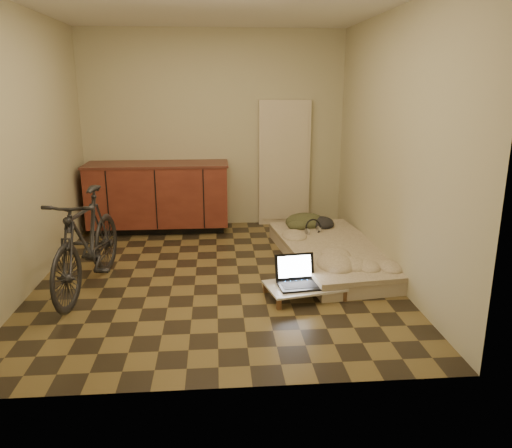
{
  "coord_description": "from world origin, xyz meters",
  "views": [
    {
      "loc": [
        0.01,
        -4.82,
        1.89
      ],
      "look_at": [
        0.4,
        -0.05,
        0.55
      ],
      "focal_mm": 35.0,
      "sensor_mm": 36.0,
      "label": 1
    }
  ],
  "objects": [
    {
      "name": "room_shell",
      "position": [
        0.0,
        0.0,
        1.3
      ],
      "size": [
        3.5,
        4.0,
        2.6
      ],
      "color": "brown",
      "rests_on": "ground"
    },
    {
      "name": "appliance_panel",
      "position": [
        0.95,
        1.94,
        0.85
      ],
      "size": [
        0.7,
        0.1,
        1.7
      ],
      "primitive_type": "cube",
      "color": "beige",
      "rests_on": "ground"
    },
    {
      "name": "lap_desk",
      "position": [
        0.8,
        -0.61,
        0.1
      ],
      "size": [
        0.76,
        0.58,
        0.11
      ],
      "rotation": [
        0.0,
        0.0,
        0.21
      ],
      "color": "brown",
      "rests_on": "ground"
    },
    {
      "name": "mouse",
      "position": [
        1.0,
        -0.57,
        0.13
      ],
      "size": [
        0.09,
        0.12,
        0.04
      ],
      "primitive_type": "ellipsoid",
      "rotation": [
        0.0,
        0.0,
        0.32
      ],
      "color": "silver",
      "rests_on": "lap_desk"
    },
    {
      "name": "bicycle",
      "position": [
        -1.2,
        -0.28,
        0.53
      ],
      "size": [
        0.7,
        1.68,
        1.05
      ],
      "primitive_type": "imported",
      "rotation": [
        0.0,
        0.0,
        -0.14
      ],
      "color": "black",
      "rests_on": "ground"
    },
    {
      "name": "clothing_pile",
      "position": [
        1.18,
        1.17,
        0.29
      ],
      "size": [
        0.58,
        0.5,
        0.21
      ],
      "primitive_type": null,
      "rotation": [
        0.0,
        0.0,
        0.12
      ],
      "color": "#393D23",
      "rests_on": "futon"
    },
    {
      "name": "headphones",
      "position": [
        1.16,
        0.82,
        0.26
      ],
      "size": [
        0.28,
        0.27,
        0.15
      ],
      "primitive_type": null,
      "rotation": [
        0.0,
        0.0,
        0.33
      ],
      "color": "black",
      "rests_on": "futon"
    },
    {
      "name": "futon",
      "position": [
        1.3,
        0.32,
        0.09
      ],
      "size": [
        1.25,
        2.21,
        0.18
      ],
      "rotation": [
        0.0,
        0.0,
        0.12
      ],
      "color": "#C4B49D",
      "rests_on": "ground"
    },
    {
      "name": "laptop",
      "position": [
        0.74,
        -0.59,
        0.17
      ],
      "size": [
        0.41,
        0.38,
        0.26
      ],
      "rotation": [
        0.0,
        0.0,
        0.12
      ],
      "color": "black",
      "rests_on": "lap_desk"
    },
    {
      "name": "cabinets",
      "position": [
        -0.75,
        1.7,
        0.47
      ],
      "size": [
        1.84,
        0.62,
        0.91
      ],
      "color": "black",
      "rests_on": "ground"
    }
  ]
}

